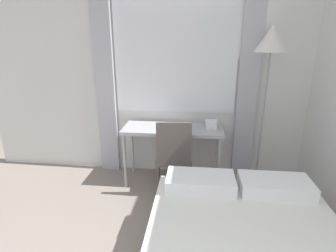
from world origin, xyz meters
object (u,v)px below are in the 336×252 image
(desk_chair, at_px, (173,154))
(telephone, at_px, (211,124))
(desk, at_px, (173,133))
(book, at_px, (175,126))
(standing_lamp, at_px, (270,54))

(desk_chair, xyz_separation_m, telephone, (0.43, 0.31, 0.27))
(desk, xyz_separation_m, book, (0.03, 0.01, 0.08))
(desk_chair, bearing_deg, telephone, 29.27)
(standing_lamp, bearing_deg, telephone, 163.48)
(desk_chair, bearing_deg, book, 84.44)
(book, bearing_deg, desk_chair, -88.80)
(standing_lamp, bearing_deg, book, 172.75)
(desk, distance_m, telephone, 0.47)
(desk_chair, bearing_deg, standing_lamp, 1.90)
(standing_lamp, bearing_deg, desk, 173.73)
(desk, height_order, book, book)
(telephone, height_order, book, telephone)
(book, bearing_deg, standing_lamp, -7.25)
(desk_chair, relative_size, standing_lamp, 0.48)
(desk_chair, xyz_separation_m, book, (-0.01, 0.27, 0.24))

